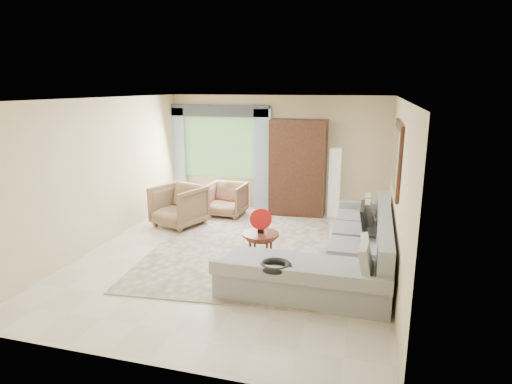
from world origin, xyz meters
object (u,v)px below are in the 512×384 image
(armchair_right, at_px, (226,200))
(armoire, at_px, (298,168))
(sectional_sofa, at_px, (344,255))
(potted_plant, at_px, (178,199))
(floor_lamp, at_px, (334,183))
(tv_screen, at_px, (364,220))
(armchair_left, at_px, (179,206))
(coffee_table, at_px, (261,250))

(armchair_right, height_order, armoire, armoire)
(sectional_sofa, xyz_separation_m, potted_plant, (-3.91, 2.43, -0.00))
(sectional_sofa, distance_m, floor_lamp, 3.03)
(sectional_sofa, bearing_deg, tv_screen, 61.27)
(tv_screen, distance_m, potted_plant, 4.63)
(sectional_sofa, xyz_separation_m, armchair_left, (-3.42, 1.44, 0.14))
(armchair_right, distance_m, armoire, 1.72)
(armchair_right, bearing_deg, sectional_sofa, -38.84)
(potted_plant, xyz_separation_m, floor_lamp, (3.48, 0.52, 0.47))
(armoire, height_order, floor_lamp, armoire)
(armchair_left, bearing_deg, tv_screen, 5.15)
(armchair_right, relative_size, floor_lamp, 0.53)
(potted_plant, bearing_deg, coffee_table, -44.46)
(coffee_table, distance_m, armchair_left, 2.68)
(floor_lamp, bearing_deg, armchair_right, -165.25)
(sectional_sofa, relative_size, tv_screen, 4.68)
(tv_screen, height_order, floor_lamp, floor_lamp)
(sectional_sofa, xyz_separation_m, tv_screen, (0.27, 0.49, 0.44))
(coffee_table, relative_size, floor_lamp, 0.38)
(tv_screen, bearing_deg, floor_lamp, 105.82)
(potted_plant, relative_size, floor_lamp, 0.37)
(armchair_left, xyz_separation_m, armchair_right, (0.70, 0.92, -0.05))
(potted_plant, bearing_deg, armchair_right, -3.76)
(tv_screen, relative_size, armchair_left, 0.80)
(floor_lamp, bearing_deg, tv_screen, -74.18)
(sectional_sofa, height_order, floor_lamp, floor_lamp)
(coffee_table, xyz_separation_m, armoire, (0.03, 3.06, 0.75))
(armchair_left, height_order, armchair_right, armchair_left)
(armchair_right, xyz_separation_m, armoire, (1.48, 0.54, 0.69))
(floor_lamp, bearing_deg, potted_plant, -171.45)
(tv_screen, xyz_separation_m, coffee_table, (-1.53, -0.65, -0.42))
(coffee_table, bearing_deg, tv_screen, 22.81)
(armchair_left, bearing_deg, armchair_right, 72.16)
(sectional_sofa, xyz_separation_m, floor_lamp, (-0.43, 2.96, 0.47))
(armchair_left, bearing_deg, sectional_sofa, -3.18)
(tv_screen, distance_m, armoire, 2.86)
(armchair_right, height_order, floor_lamp, floor_lamp)
(coffee_table, height_order, armoire, armoire)
(coffee_table, xyz_separation_m, armchair_left, (-2.15, 1.59, 0.12))
(floor_lamp, bearing_deg, sectional_sofa, -81.67)
(coffee_table, bearing_deg, armoire, 89.36)
(coffee_table, bearing_deg, floor_lamp, 75.01)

